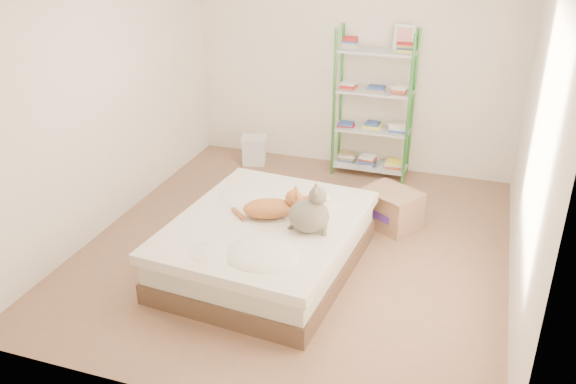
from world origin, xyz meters
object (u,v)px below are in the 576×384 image
at_px(grey_cat, 309,209).
at_px(cardboard_box, 391,208).
at_px(bed, 266,244).
at_px(orange_cat, 268,206).
at_px(shelf_unit, 374,109).
at_px(white_bin, 254,150).

bearing_deg(grey_cat, cardboard_box, -34.37).
height_order(bed, orange_cat, orange_cat).
xyz_separation_m(orange_cat, cardboard_box, (0.89, 1.06, -0.39)).
bearing_deg(shelf_unit, bed, -100.87).
bearing_deg(shelf_unit, white_bin, -173.75).
bearing_deg(grey_cat, bed, 69.58).
xyz_separation_m(grey_cat, white_bin, (-1.37, 2.24, -0.50)).
bearing_deg(cardboard_box, shelf_unit, 139.69).
bearing_deg(orange_cat, bed, -111.25).
height_order(bed, cardboard_box, bed).
bearing_deg(cardboard_box, bed, -98.99).
height_order(orange_cat, white_bin, orange_cat).
distance_m(orange_cat, grey_cat, 0.43).
xyz_separation_m(bed, shelf_unit, (0.45, 2.33, 0.56)).
height_order(grey_cat, white_bin, grey_cat).
height_order(bed, white_bin, bed).
relative_size(grey_cat, shelf_unit, 0.24).
xyz_separation_m(cardboard_box, white_bin, (-1.86, 1.04, -0.01)).
height_order(orange_cat, shelf_unit, shelf_unit).
bearing_deg(orange_cat, cardboard_box, 28.06).
bearing_deg(bed, grey_cat, -3.79).
distance_m(shelf_unit, cardboard_box, 1.42).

